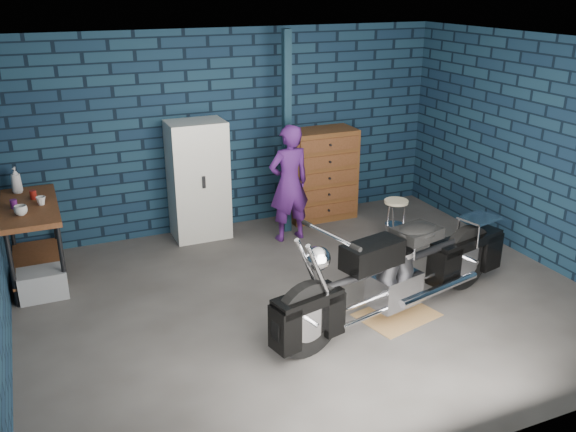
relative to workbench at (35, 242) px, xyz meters
name	(u,v)px	position (x,y,z in m)	size (l,w,h in m)	color
ground	(311,300)	(2.68, -1.75, -0.46)	(6.00, 6.00, 0.00)	#53504E
room_walls	(291,118)	(2.68, -1.20, 1.45)	(6.02, 5.01, 2.71)	#112338
support_post	(287,135)	(3.23, 0.20, 0.90)	(0.10, 0.10, 2.70)	#112937
workbench	(35,242)	(0.00, 0.00, 0.00)	(0.60, 1.40, 0.91)	brown
drip_mat	(397,315)	(3.37, -2.39, -0.45)	(0.78, 0.59, 0.01)	olive
motorcycle	(400,265)	(3.37, -2.39, 0.13)	(2.64, 0.72, 1.16)	black
person	(289,183)	(3.14, -0.08, 0.33)	(0.57, 0.37, 1.56)	#4E1D6D
storage_bin	(43,284)	(0.02, -0.50, -0.30)	(0.50, 0.36, 0.31)	gray
locker	(199,180)	(2.08, 0.48, 0.34)	(0.74, 0.53, 1.58)	silver
tool_chest	(321,174)	(3.88, 0.48, 0.20)	(0.98, 0.54, 1.31)	brown
shop_stool	(395,221)	(4.41, -0.70, -0.17)	(0.31, 0.31, 0.57)	beige
cup_a	(21,210)	(-0.08, -0.32, 0.51)	(0.14, 0.14, 0.11)	beige
cup_b	(41,201)	(0.13, -0.06, 0.50)	(0.10, 0.10, 0.10)	beige
mug_purple	(14,204)	(-0.15, -0.06, 0.51)	(0.07, 0.07, 0.10)	#5B1A69
mug_red	(33,195)	(0.06, 0.19, 0.51)	(0.07, 0.07, 0.10)	maroon
bottle	(16,180)	(-0.10, 0.50, 0.61)	(0.12, 0.12, 0.32)	gray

